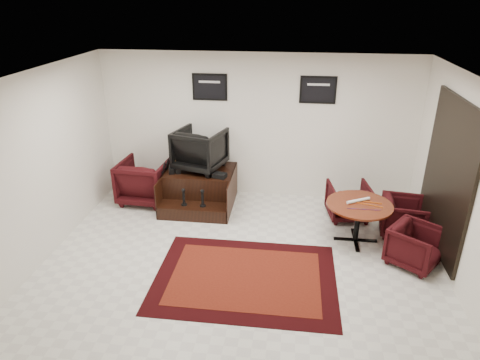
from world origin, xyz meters
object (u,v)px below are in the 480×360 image
at_px(meeting_table, 359,209).
at_px(table_chair_back, 348,199).
at_px(table_chair_corner, 416,244).
at_px(shine_podium, 200,189).
at_px(shine_chair, 200,147).
at_px(table_chair_window, 403,215).
at_px(armchair_side, 145,179).

distance_m(meeting_table, table_chair_back, 0.85).
bearing_deg(table_chair_corner, table_chair_back, 67.86).
xyz_separation_m(shine_podium, shine_chair, (0.00, 0.14, 0.79)).
relative_size(shine_podium, table_chair_corner, 1.94).
height_order(table_chair_back, table_chair_corner, table_chair_back).
relative_size(shine_chair, table_chair_back, 1.20).
height_order(table_chair_window, table_chair_corner, table_chair_window).
relative_size(armchair_side, table_chair_window, 1.30).
height_order(shine_podium, table_chair_corner, table_chair_corner).
relative_size(armchair_side, meeting_table, 0.89).
bearing_deg(meeting_table, shine_chair, 157.60).
relative_size(shine_podium, armchair_side, 1.44).
height_order(shine_podium, meeting_table, meeting_table).
xyz_separation_m(armchair_side, table_chair_corner, (4.70, -1.57, -0.12)).
height_order(table_chair_back, table_chair_window, table_chair_back).
height_order(shine_podium, table_chair_back, table_chair_back).
height_order(meeting_table, table_chair_back, table_chair_back).
bearing_deg(table_chair_corner, meeting_table, 90.50).
height_order(armchair_side, table_chair_corner, armchair_side).
bearing_deg(table_chair_window, table_chair_corner, -173.42).
height_order(meeting_table, table_chair_corner, table_chair_corner).
distance_m(shine_podium, table_chair_window, 3.70).
height_order(shine_chair, table_chair_back, shine_chair).
height_order(shine_podium, table_chair_window, table_chair_window).
xyz_separation_m(shine_chair, table_chair_back, (2.77, -0.36, -0.74)).
height_order(shine_chair, table_chair_window, shine_chair).
relative_size(table_chair_back, table_chair_corner, 1.04).
distance_m(meeting_table, table_chair_corner, 1.00).
bearing_deg(shine_podium, armchair_side, -178.63).
distance_m(shine_chair, table_chair_corner, 4.08).
bearing_deg(table_chair_window, shine_chair, 84.58).
bearing_deg(armchair_side, table_chair_window, 175.86).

